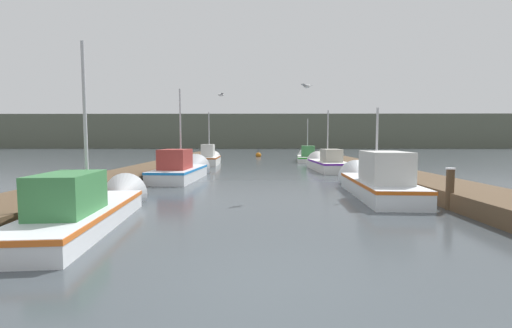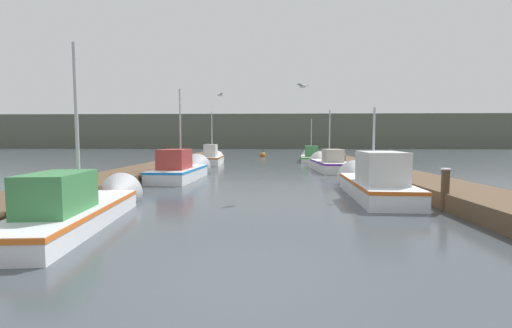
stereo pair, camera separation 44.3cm
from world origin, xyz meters
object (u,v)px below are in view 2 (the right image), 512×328
object	(u,v)px
fishing_boat_0	(84,206)
fishing_boat_1	(372,181)
mooring_piling_2	(445,189)
fishing_boat_4	(213,158)
seagull_lead	(303,86)
fishing_boat_2	(183,169)
fishing_boat_3	(328,164)
mooring_piling_0	(324,156)
channel_buoy	(263,155)
seagull_1	(220,95)
fishing_boat_5	(311,157)
mooring_piling_1	(343,162)

from	to	relation	value
fishing_boat_0	fishing_boat_1	xyz separation A→B (m)	(8.13, 4.23, 0.11)
fishing_boat_1	mooring_piling_2	distance (m)	2.92
fishing_boat_4	seagull_lead	xyz separation A→B (m)	(5.55, -14.22, 3.38)
fishing_boat_4	seagull_lead	distance (m)	15.63
mooring_piling_2	fishing_boat_1	bearing A→B (deg)	114.78
fishing_boat_2	fishing_boat_3	xyz separation A→B (m)	(8.12, 4.71, -0.03)
fishing_boat_0	mooring_piling_0	bearing A→B (deg)	61.30
fishing_boat_0	channel_buoy	world-z (taller)	fishing_boat_0
seagull_1	fishing_boat_0	bearing A→B (deg)	-36.90
fishing_boat_1	fishing_boat_4	bearing A→B (deg)	122.32
fishing_boat_0	fishing_boat_2	size ratio (longest dim) A/B	1.02
fishing_boat_1	fishing_boat_5	world-z (taller)	fishing_boat_5
fishing_boat_3	seagull_lead	distance (m)	10.46
fishing_boat_2	fishing_boat_4	xyz separation A→B (m)	(-0.03, 9.40, 0.02)
fishing_boat_5	fishing_boat_0	bearing A→B (deg)	-104.04
fishing_boat_2	fishing_boat_5	distance (m)	16.27
fishing_boat_5	mooring_piling_1	size ratio (longest dim) A/B	6.45
fishing_boat_2	channel_buoy	bearing A→B (deg)	82.84
fishing_boat_4	seagull_lead	bearing A→B (deg)	-70.14
fishing_boat_3	fishing_boat_4	size ratio (longest dim) A/B	1.21
fishing_boat_2	fishing_boat_5	xyz separation A→B (m)	(8.20, 14.05, -0.10)
fishing_boat_4	mooring_piling_1	distance (m)	10.19
mooring_piling_0	seagull_1	bearing A→B (deg)	-117.57
fishing_boat_3	seagull_lead	bearing A→B (deg)	-107.58
fishing_boat_0	seagull_1	size ratio (longest dim) A/B	10.80
fishing_boat_2	mooring_piling_0	bearing A→B (deg)	57.50
fishing_boat_1	mooring_piling_0	size ratio (longest dim) A/B	6.17
fishing_boat_4	mooring_piling_2	world-z (taller)	fishing_boat_4
mooring_piling_0	channel_buoy	distance (m)	9.68
fishing_boat_4	fishing_boat_1	bearing A→B (deg)	-62.20
mooring_piling_1	channel_buoy	world-z (taller)	mooring_piling_1
mooring_piling_0	fishing_boat_0	bearing A→B (deg)	-113.02
fishing_boat_5	mooring_piling_2	bearing A→B (deg)	-81.56
fishing_boat_0	fishing_boat_4	size ratio (longest dim) A/B	1.25
fishing_boat_0	mooring_piling_0	size ratio (longest dim) A/B	5.98
fishing_boat_1	fishing_boat_2	size ratio (longest dim) A/B	1.05
fishing_boat_4	fishing_boat_5	bearing A→B (deg)	28.00
fishing_boat_0	channel_buoy	size ratio (longest dim) A/B	5.38
fishing_boat_0	mooring_piling_0	world-z (taller)	fishing_boat_0
fishing_boat_4	mooring_piling_2	size ratio (longest dim) A/B	4.02
fishing_boat_0	seagull_1	distance (m)	9.31
mooring_piling_0	mooring_piling_2	size ratio (longest dim) A/B	0.84
seagull_1	fishing_boat_5	bearing A→B (deg)	135.34
seagull_lead	fishing_boat_1	bearing A→B (deg)	-49.23
fishing_boat_5	channel_buoy	xyz separation A→B (m)	(-4.46, 6.85, -0.18)
fishing_boat_3	mooring_piling_0	bearing A→B (deg)	80.23
fishing_boat_2	mooring_piling_2	bearing A→B (deg)	-36.37
seagull_lead	mooring_piling_1	bearing A→B (deg)	22.23
fishing_boat_2	fishing_boat_3	distance (m)	9.39
seagull_lead	fishing_boat_4	bearing A→B (deg)	63.84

